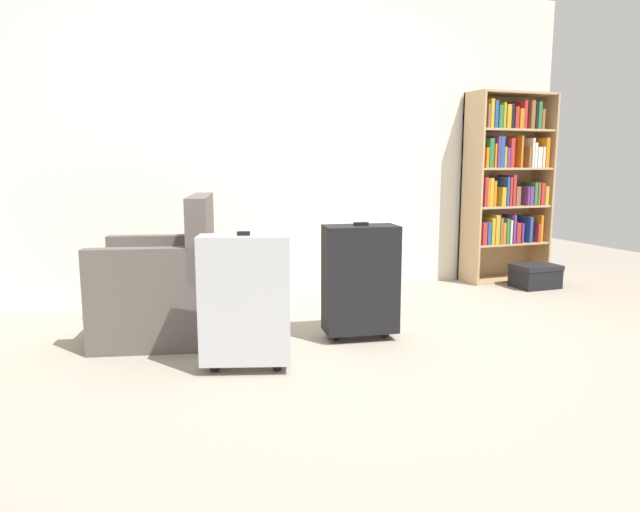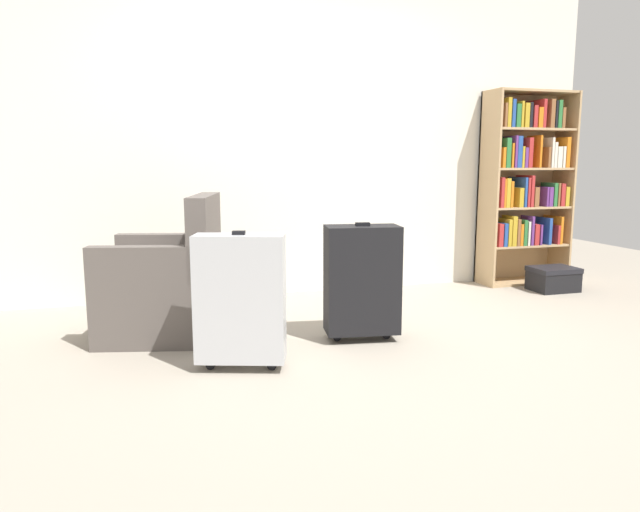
{
  "view_description": "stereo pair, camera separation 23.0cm",
  "coord_description": "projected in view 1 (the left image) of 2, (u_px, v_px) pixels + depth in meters",
  "views": [
    {
      "loc": [
        -1.31,
        -2.95,
        1.1
      ],
      "look_at": [
        -0.13,
        0.26,
        0.55
      ],
      "focal_mm": 32.69,
      "sensor_mm": 36.0,
      "label": 1
    },
    {
      "loc": [
        -1.09,
        -3.02,
        1.1
      ],
      "look_at": [
        -0.13,
        0.26,
        0.55
      ],
      "focal_mm": 32.69,
      "sensor_mm": 36.0,
      "label": 2
    }
  ],
  "objects": [
    {
      "name": "back_wall",
      "position": [
        272.0,
        138.0,
        4.78
      ],
      "size": [
        5.52,
        0.1,
        2.6
      ],
      "primitive_type": "cube",
      "color": "silver",
      "rests_on": "ground"
    },
    {
      "name": "ground_plane",
      "position": [
        357.0,
        356.0,
        3.35
      ],
      "size": [
        9.67,
        9.67,
        0.0
      ],
      "primitive_type": "plane",
      "color": "#9E9384"
    },
    {
      "name": "mug",
      "position": [
        252.0,
        329.0,
        3.71
      ],
      "size": [
        0.12,
        0.08,
        0.1
      ],
      "color": "#1959A5",
      "rests_on": "ground"
    },
    {
      "name": "armchair",
      "position": [
        162.0,
        289.0,
        3.65
      ],
      "size": [
        0.84,
        0.84,
        0.9
      ],
      "color": "#59514C",
      "rests_on": "ground"
    },
    {
      "name": "suitcase_black",
      "position": [
        360.0,
        279.0,
        3.62
      ],
      "size": [
        0.48,
        0.3,
        0.74
      ],
      "color": "black",
      "rests_on": "ground"
    },
    {
      "name": "suitcase_silver",
      "position": [
        245.0,
        300.0,
        3.05
      ],
      "size": [
        0.51,
        0.32,
        0.75
      ],
      "color": "#B7BABF",
      "rests_on": "ground"
    },
    {
      "name": "bookshelf",
      "position": [
        506.0,
        181.0,
        5.37
      ],
      "size": [
        0.81,
        0.32,
        1.72
      ],
      "color": "tan",
      "rests_on": "ground"
    },
    {
      "name": "storage_box",
      "position": [
        535.0,
        275.0,
        5.17
      ],
      "size": [
        0.38,
        0.29,
        0.21
      ],
      "color": "black",
      "rests_on": "ground"
    }
  ]
}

